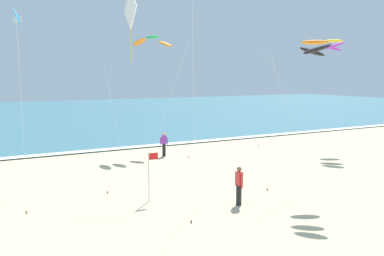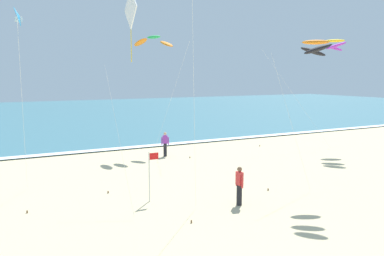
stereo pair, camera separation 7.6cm
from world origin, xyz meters
The scene contains 10 objects.
ocean_water centered at (0.00, 52.52, 0.04)m, with size 160.00×60.00×0.08m, color teal.
shoreline_foam centered at (0.00, 22.82, 0.09)m, with size 160.00×0.91×0.01m, color white.
kite_delta_cobalt_near centered at (-3.49, 14.88, 7.75)m, with size 0.73×4.13×8.27m.
kite_diamond_ivory_mid centered at (-0.62, 8.65, 7.26)m, with size 0.30×4.59×8.17m.
kite_arc_golden_far centered at (16.91, 15.71, 7.34)m, with size 5.18×4.87×7.72m.
kite_arc_emerald_low centered at (5.80, 21.44, 7.56)m, with size 2.95×4.75×7.94m.
kite_arc_amber_distant centered at (7.60, 8.18, 6.40)m, with size 2.66×2.55×6.74m.
bystander_red_top centered at (3.75, 8.21, 0.81)m, with size 0.22×0.50×1.59m.
bystander_purple_top centered at (5.44, 18.98, 0.81)m, with size 0.46×0.30×1.59m.
lifeguard_flag centered at (0.81, 10.43, 1.27)m, with size 0.44×0.05×2.10m.
Camera 1 is at (-5.76, -5.09, 5.21)m, focal length 38.68 mm.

